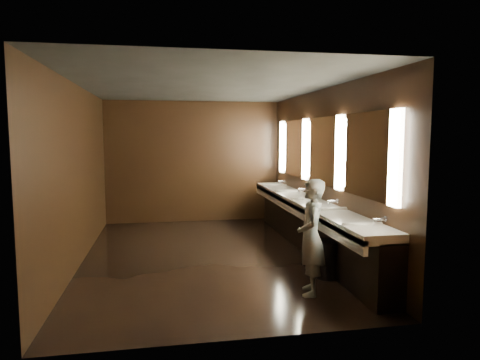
% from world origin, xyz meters
% --- Properties ---
extents(floor, '(6.00, 6.00, 0.00)m').
position_xyz_m(floor, '(0.00, 0.00, 0.00)').
color(floor, black).
rests_on(floor, ground).
extents(ceiling, '(4.00, 6.00, 0.02)m').
position_xyz_m(ceiling, '(0.00, 0.00, 2.80)').
color(ceiling, '#2D2D2B').
rests_on(ceiling, wall_back).
extents(wall_back, '(4.00, 0.02, 2.80)m').
position_xyz_m(wall_back, '(0.00, 3.00, 1.40)').
color(wall_back, black).
rests_on(wall_back, floor).
extents(wall_front, '(4.00, 0.02, 2.80)m').
position_xyz_m(wall_front, '(0.00, -3.00, 1.40)').
color(wall_front, black).
rests_on(wall_front, floor).
extents(wall_left, '(0.02, 6.00, 2.80)m').
position_xyz_m(wall_left, '(-2.00, 0.00, 1.40)').
color(wall_left, black).
rests_on(wall_left, floor).
extents(wall_right, '(0.02, 6.00, 2.80)m').
position_xyz_m(wall_right, '(2.00, 0.00, 1.40)').
color(wall_right, black).
rests_on(wall_right, floor).
extents(sink_counter, '(0.55, 5.40, 1.01)m').
position_xyz_m(sink_counter, '(1.79, 0.00, 0.50)').
color(sink_counter, black).
rests_on(sink_counter, floor).
extents(mirror_band, '(0.06, 5.03, 1.15)m').
position_xyz_m(mirror_band, '(1.98, -0.00, 1.75)').
color(mirror_band, white).
rests_on(mirror_band, wall_right).
extents(person, '(0.48, 0.61, 1.47)m').
position_xyz_m(person, '(1.12, -1.93, 0.74)').
color(person, '#89BACC').
rests_on(person, floor).
extents(trash_bin, '(0.43, 0.43, 0.54)m').
position_xyz_m(trash_bin, '(1.58, -1.39, 0.27)').
color(trash_bin, black).
rests_on(trash_bin, floor).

